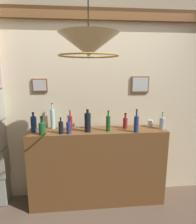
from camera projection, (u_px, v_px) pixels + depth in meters
The scene contains 16 objects.
panelled_rear_partition at pixel (96, 95), 2.71m from camera, with size 3.35×0.15×2.79m.
bar_shelf_unit at pixel (98, 167), 2.66m from camera, with size 1.79×0.35×1.03m, color brown.
liquor_bottle_bourbon at pixel (61, 127), 2.39m from camera, with size 0.06×0.06×0.22m.
liquor_bottle_scotch at pixel (42, 128), 2.35m from camera, with size 0.08×0.08×0.23m.
liquor_bottle_vodka at pixel (88, 122), 2.61m from camera, with size 0.05×0.05×0.25m.
liquor_bottle_amaro at pixel (88, 122), 2.46m from camera, with size 0.08×0.08×0.30m.
liquor_bottle_whiskey at pixel (162, 123), 2.58m from camera, with size 0.08×0.08×0.23m.
liquor_bottle_rum at pixel (69, 127), 2.40m from camera, with size 0.06×0.06×0.24m.
liquor_bottle_vermouth at pixel (34, 124), 2.46m from camera, with size 0.07×0.07×0.25m.
liquor_bottle_mezcal at pixel (70, 123), 2.51m from camera, with size 0.05×0.05×0.27m.
liquor_bottle_sherry at pixel (136, 124), 2.45m from camera, with size 0.06×0.06×0.29m.
liquor_bottle_tequila at pixel (125, 123), 2.61m from camera, with size 0.06×0.06×0.21m.
liquor_bottle_gin at pixel (108, 123), 2.49m from camera, with size 0.05×0.05×0.27m.
liquor_bottle_rye at pixel (53, 118), 2.59m from camera, with size 0.06×0.06×0.34m.
glass_tumbler_rocks at pixel (150, 123), 2.69m from camera, with size 0.06×0.06×0.09m.
pendant_lamp at pixel (89, 46), 1.75m from camera, with size 0.55×0.55×0.51m.
Camera 1 is at (-0.24, -1.59, 1.80)m, focal length 31.60 mm.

